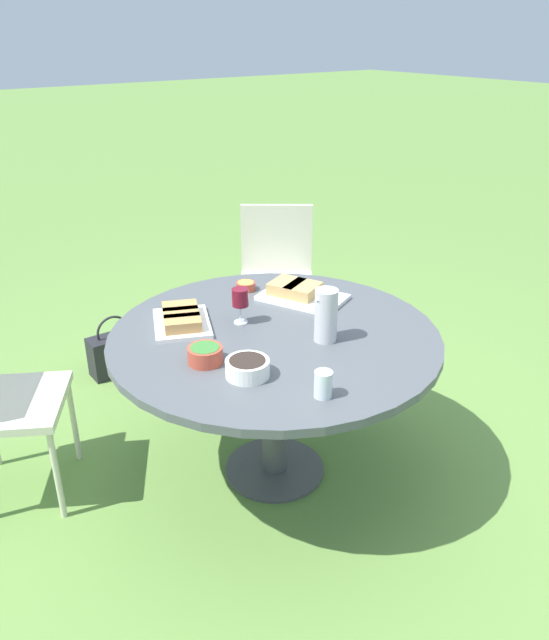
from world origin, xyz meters
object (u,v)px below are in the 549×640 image
(dining_table, at_px, (274,351))
(wine_glass, at_px, (240,299))
(handbag, at_px, (115,353))
(water_pitcher, at_px, (326,315))
(chair_near_left, at_px, (276,268))

(dining_table, bearing_deg, wine_glass, -70.14)
(wine_glass, xyz_separation_m, handbag, (0.16, -1.12, -0.70))
(handbag, bearing_deg, water_pitcher, 103.61)
(water_pitcher, distance_m, handbag, 1.65)
(dining_table, distance_m, handbag, 1.40)
(water_pitcher, height_order, handbag, water_pitcher)
(dining_table, xyz_separation_m, water_pitcher, (-0.13, 0.17, 0.20))
(handbag, bearing_deg, wine_glass, 98.32)
(water_pitcher, xyz_separation_m, handbag, (0.35, -1.46, -0.70))
(water_pitcher, bearing_deg, wine_glass, -60.73)
(water_pitcher, xyz_separation_m, wine_glass, (0.19, -0.34, 0.00))
(dining_table, relative_size, chair_near_left, 1.56)
(wine_glass, bearing_deg, dining_table, 109.86)
(dining_table, relative_size, wine_glass, 8.75)
(chair_near_left, xyz_separation_m, water_pitcher, (0.63, 1.19, 0.30))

